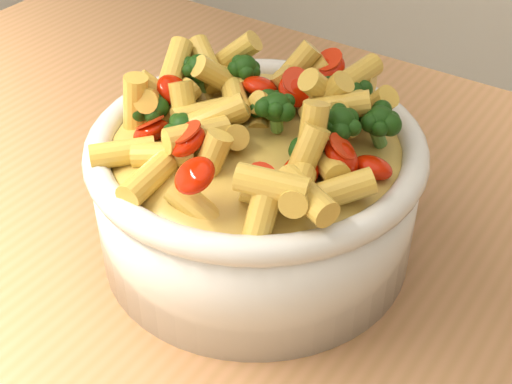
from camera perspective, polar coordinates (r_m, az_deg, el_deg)
The scene contains 2 objects.
serving_bowl at distance 0.54m, azimuth -0.00°, elevation 0.11°, with size 0.25×0.25×0.11m.
pasta_salad at distance 0.50m, azimuth -0.00°, elevation 6.11°, with size 0.20×0.20×0.04m.
Camera 1 is at (0.17, -0.31, 1.28)m, focal length 50.00 mm.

